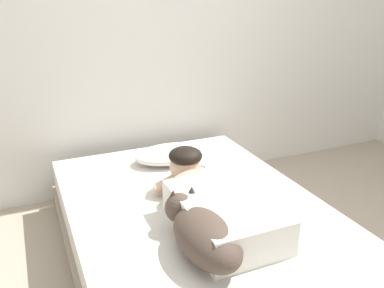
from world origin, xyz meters
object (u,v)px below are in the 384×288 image
at_px(dog, 203,233).
at_px(cell_phone, 175,206).
at_px(bed, 197,234).
at_px(person_lying, 212,200).
at_px(coffee_cup, 195,170).
at_px(pillow, 171,154).

bearing_deg(dog, cell_phone, 85.58).
xyz_separation_m(bed, person_lying, (0.02, -0.15, 0.29)).
bearing_deg(coffee_cup, person_lying, -104.08).
xyz_separation_m(pillow, dog, (-0.24, -1.05, 0.05)).
height_order(pillow, cell_phone, pillow).
height_order(dog, cell_phone, dog).
height_order(bed, person_lying, person_lying).
bearing_deg(person_lying, dog, -123.99).
xyz_separation_m(person_lying, dog, (-0.17, -0.26, -0.00)).
bearing_deg(cell_phone, pillow, 70.97).
relative_size(person_lying, coffee_cup, 7.36).
relative_size(bed, pillow, 3.85).
bearing_deg(person_lying, pillow, 84.86).
bearing_deg(coffee_cup, cell_phone, -129.17).
height_order(bed, pillow, pillow).
relative_size(dog, coffee_cup, 4.60).
relative_size(pillow, person_lying, 0.57).
distance_m(pillow, coffee_cup, 0.29).
bearing_deg(dog, coffee_cup, 68.65).
height_order(person_lying, cell_phone, person_lying).
distance_m(pillow, dog, 1.08).
xyz_separation_m(bed, cell_phone, (-0.12, 0.04, 0.19)).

